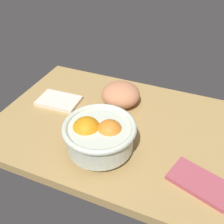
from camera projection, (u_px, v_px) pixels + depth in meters
The scene contains 5 objects.
ground_plane at pixel (116, 127), 81.91cm from camera, with size 75.77×52.64×3.00cm, color #AC8850.
fruit_bowl at pixel (100, 135), 68.23cm from camera, with size 19.64×19.64×10.96cm.
bread_loaf at pixel (121, 94), 87.17cm from camera, with size 13.08×13.01×7.65cm, color tan.
napkin_folded at pixel (200, 183), 62.69cm from camera, with size 14.88×8.26×1.24cm, color #AB4957.
napkin_spare at pixel (59, 101), 89.74cm from camera, with size 14.21×9.26×1.30cm, color silver.
Camera 1 is at (-22.14, 57.45, 52.76)cm, focal length 41.28 mm.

